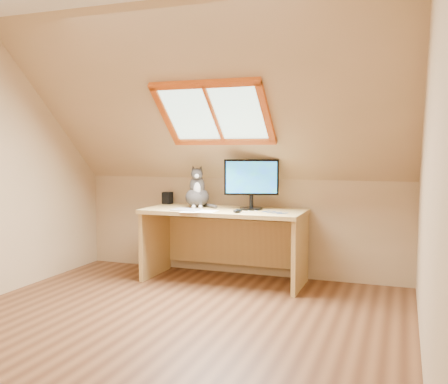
% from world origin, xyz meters
% --- Properties ---
extents(ground, '(3.50, 3.50, 0.00)m').
position_xyz_m(ground, '(0.00, 0.00, 0.00)').
color(ground, brown).
rests_on(ground, ground).
extents(room_shell, '(3.52, 3.52, 2.41)m').
position_xyz_m(room_shell, '(0.00, -0.09, 1.43)').
color(room_shell, tan).
rests_on(room_shell, ground).
extents(desk, '(1.57, 0.69, 0.72)m').
position_xyz_m(desk, '(-0.03, 1.45, 0.50)').
color(desk, tan).
rests_on(desk, ground).
extents(monitor, '(0.52, 0.22, 0.49)m').
position_xyz_m(monitor, '(0.23, 1.44, 1.00)').
color(monitor, black).
rests_on(monitor, desk).
extents(cat, '(0.32, 0.35, 0.43)m').
position_xyz_m(cat, '(-0.34, 1.46, 0.87)').
color(cat, '#3A3533').
rests_on(cat, desk).
extents(desk_speaker, '(0.10, 0.10, 0.13)m').
position_xyz_m(desk_speaker, '(-0.77, 1.63, 0.78)').
color(desk_speaker, black).
rests_on(desk_speaker, desk).
extents(graphics_tablet, '(0.28, 0.21, 0.01)m').
position_xyz_m(graphics_tablet, '(-0.34, 1.17, 0.72)').
color(graphics_tablet, '#B2B2B7').
rests_on(graphics_tablet, desk).
extents(mouse, '(0.10, 0.13, 0.04)m').
position_xyz_m(mouse, '(0.19, 1.15, 0.73)').
color(mouse, black).
rests_on(mouse, desk).
extents(papers, '(0.33, 0.27, 0.00)m').
position_xyz_m(papers, '(-0.13, 1.12, 0.72)').
color(papers, white).
rests_on(papers, desk).
extents(cables, '(0.51, 0.26, 0.01)m').
position_xyz_m(cables, '(0.40, 1.26, 0.72)').
color(cables, silver).
rests_on(cables, desk).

